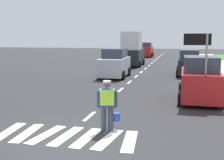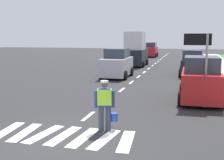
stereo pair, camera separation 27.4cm
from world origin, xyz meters
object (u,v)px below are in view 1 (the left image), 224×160
at_px(road_worker, 108,103).
at_px(car_parked_far, 189,64).
at_px(delivery_truck, 132,51).
at_px(car_parked_curbside, 200,81).
at_px(lane_direction_sign, 201,52).
at_px(car_oncoming_third, 146,50).
at_px(car_oncoming_lead, 115,64).

height_order(road_worker, car_parked_far, car_parked_far).
xyz_separation_m(delivery_truck, car_parked_curbside, (5.97, -16.33, -0.61)).
bearing_deg(car_parked_far, lane_direction_sign, -88.60).
xyz_separation_m(lane_direction_sign, delivery_truck, (-5.88, 17.52, -0.80)).
bearing_deg(delivery_truck, road_worker, -82.68).
bearing_deg(car_oncoming_third, road_worker, -85.16).
distance_m(delivery_truck, car_parked_far, 8.68).
relative_size(road_worker, delivery_truck, 0.36).
bearing_deg(lane_direction_sign, delivery_truck, 108.54).
bearing_deg(car_parked_curbside, car_oncoming_third, 101.47).
distance_m(car_oncoming_lead, car_oncoming_third, 23.41).
height_order(lane_direction_sign, delivery_truck, delivery_truck).
height_order(lane_direction_sign, car_parked_curbside, lane_direction_sign).
bearing_deg(lane_direction_sign, car_parked_far, 91.40).
relative_size(car_oncoming_lead, car_oncoming_third, 0.99).
distance_m(road_worker, delivery_truck, 22.01).
xyz_separation_m(road_worker, car_parked_far, (2.81, 15.23, 0.01)).
relative_size(road_worker, car_oncoming_lead, 0.42).
bearing_deg(road_worker, car_parked_curbside, 60.03).
bearing_deg(car_oncoming_lead, car_parked_curbside, -51.51).
distance_m(lane_direction_sign, car_oncoming_third, 32.55).
bearing_deg(car_oncoming_third, lane_direction_sign, -79.11).
relative_size(delivery_truck, car_oncoming_third, 1.15).
bearing_deg(delivery_truck, car_parked_curbside, -69.92).
bearing_deg(delivery_truck, lane_direction_sign, -71.46).
xyz_separation_m(car_parked_curbside, car_oncoming_lead, (-5.83, 7.33, 0.01)).
xyz_separation_m(road_worker, car_oncoming_third, (-3.07, 36.24, 0.08)).
relative_size(car_parked_curbside, car_oncoming_lead, 0.98).
distance_m(road_worker, car_parked_curbside, 6.34).
xyz_separation_m(delivery_truck, car_oncoming_third, (-0.27, 14.42, -0.60)).
relative_size(lane_direction_sign, car_oncoming_lead, 0.81).
distance_m(car_oncoming_lead, car_parked_far, 5.98).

